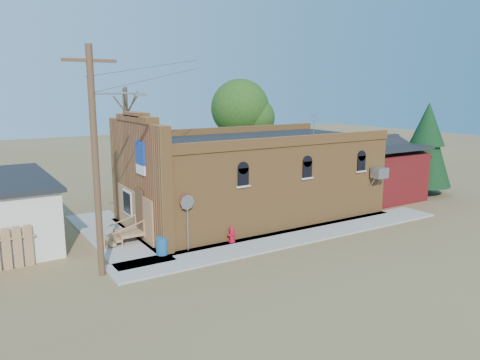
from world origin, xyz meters
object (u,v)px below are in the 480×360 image
brick_bar (249,177)px  fire_hydrant (232,234)px  trash_barrel (162,246)px  utility_pole (97,158)px  stop_sign (187,208)px

brick_bar → fire_hydrant: 5.36m
fire_hydrant → trash_barrel: (-3.55, 0.15, 0.02)m
utility_pole → fire_hydrant: size_ratio=11.64×
utility_pole → brick_bar: bearing=23.7°
brick_bar → trash_barrel: size_ratio=20.64×
brick_bar → trash_barrel: 8.02m
stop_sign → trash_barrel: stop_sign is taller
stop_sign → trash_barrel: 2.04m
trash_barrel → stop_sign: bearing=-6.9°
utility_pole → stop_sign: utility_pole is taller
utility_pole → trash_barrel: bearing=14.7°
stop_sign → trash_barrel: size_ratio=3.32×
stop_sign → brick_bar: bearing=50.3°
brick_bar → stop_sign: brick_bar is taller
fire_hydrant → stop_sign: size_ratio=0.29×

